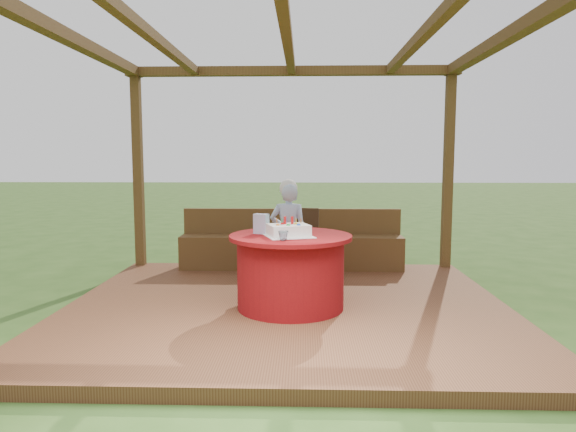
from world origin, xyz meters
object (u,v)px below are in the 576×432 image
at_px(birthday_cake, 289,230).
at_px(elderly_woman, 288,231).
at_px(bench, 291,249).
at_px(table, 291,271).
at_px(chair, 301,240).
at_px(gift_bag, 261,224).
at_px(drinking_glass, 283,236).

bearing_deg(birthday_cake, elderly_woman, 91.78).
relative_size(bench, table, 2.47).
bearing_deg(birthday_cake, chair, 85.54).
bearing_deg(gift_bag, bench, 103.66).
relative_size(bench, drinking_glass, 31.42).
bearing_deg(gift_bag, elderly_woman, 96.68).
bearing_deg(table, drinking_glass, -99.23).
bearing_deg(gift_bag, birthday_cake, -8.49).
bearing_deg(bench, birthday_cake, -89.41).
height_order(table, drinking_glass, drinking_glass).
height_order(table, elderly_woman, elderly_woman).
bearing_deg(chair, bench, 103.39).
xyz_separation_m(bench, chair, (0.13, -0.55, 0.21)).
distance_m(elderly_woman, gift_bag, 0.96).
bearing_deg(gift_bag, chair, 94.56).
bearing_deg(elderly_woman, bench, 89.18).
distance_m(table, birthday_cake, 0.43).
bearing_deg(drinking_glass, bench, 89.51).
relative_size(elderly_woman, birthday_cake, 2.30).
xyz_separation_m(birthday_cake, gift_bag, (-0.28, 0.16, 0.04)).
height_order(table, chair, chair).
xyz_separation_m(bench, elderly_woman, (-0.01, -0.89, 0.37)).
distance_m(chair, gift_bag, 1.36).
bearing_deg(table, chair, 86.02).
relative_size(chair, birthday_cake, 1.59).
distance_m(bench, gift_bag, 1.91).
distance_m(birthday_cake, gift_bag, 0.33).
xyz_separation_m(table, birthday_cake, (-0.02, -0.09, 0.42)).
relative_size(birthday_cake, drinking_glass, 5.70).
height_order(gift_bag, drinking_glass, gift_bag).
bearing_deg(table, elderly_woman, 92.98).
distance_m(elderly_woman, drinking_glass, 1.35).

